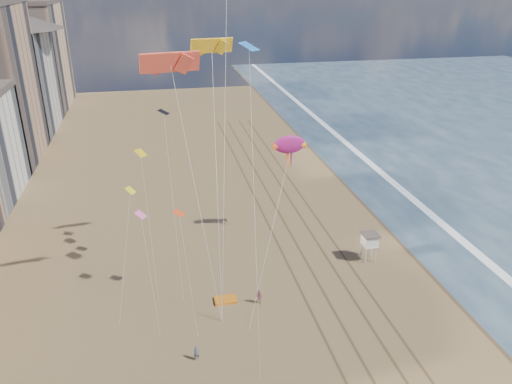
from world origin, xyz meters
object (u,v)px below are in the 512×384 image
(lifeguard_stand, at_px, (370,240))
(grounded_kite, at_px, (226,300))
(show_kite, at_px, (289,145))
(kite_flyer_b, at_px, (259,297))
(kite_flyer_a, at_px, (197,353))

(lifeguard_stand, height_order, grounded_kite, lifeguard_stand)
(show_kite, bearing_deg, grounded_kite, -128.77)
(kite_flyer_b, bearing_deg, grounded_kite, -167.70)
(kite_flyer_a, xyz_separation_m, kite_flyer_b, (7.37, 7.25, 0.09))
(lifeguard_stand, relative_size, kite_flyer_a, 2.39)
(grounded_kite, xyz_separation_m, kite_flyer_b, (3.46, -1.21, 0.71))
(lifeguard_stand, xyz_separation_m, kite_flyer_a, (-22.53, -13.30, -2.05))
(grounded_kite, bearing_deg, kite_flyer_a, -115.63)
(show_kite, height_order, kite_flyer_b, show_kite)
(show_kite, bearing_deg, kite_flyer_b, -116.00)
(grounded_kite, distance_m, kite_flyer_b, 3.73)
(kite_flyer_b, bearing_deg, lifeguard_stand, 53.34)
(lifeguard_stand, xyz_separation_m, grounded_kite, (-18.62, -4.84, -2.68))
(grounded_kite, bearing_deg, show_kite, 50.42)
(kite_flyer_a, distance_m, kite_flyer_b, 10.34)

